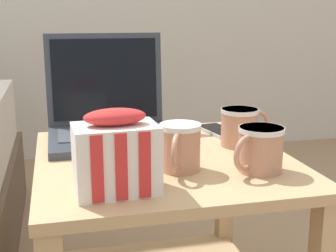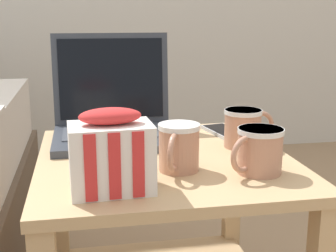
# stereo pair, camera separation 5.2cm
# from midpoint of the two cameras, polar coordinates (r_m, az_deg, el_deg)

# --- Properties ---
(bedside_table) EXTENTS (0.55, 0.58, 0.47)m
(bedside_table) POSITION_cam_midpoint_polar(r_m,az_deg,el_deg) (1.10, -1.92, -12.09)
(bedside_table) COLOR tan
(bedside_table) RESTS_ON ground_plane
(laptop) EXTENTS (0.31, 0.27, 0.26)m
(laptop) POSITION_cam_midpoint_polar(r_m,az_deg,el_deg) (1.20, -8.32, 0.98)
(laptop) COLOR #333842
(laptop) RESTS_ON bedside_table
(mug_front_left) EXTENTS (0.08, 0.12, 0.10)m
(mug_front_left) POSITION_cam_midpoint_polar(r_m,az_deg,el_deg) (0.94, -0.11, -2.35)
(mug_front_left) COLOR tan
(mug_front_left) RESTS_ON bedside_table
(mug_front_right) EXTENTS (0.12, 0.09, 0.09)m
(mug_front_right) POSITION_cam_midpoint_polar(r_m,az_deg,el_deg) (0.94, 9.60, -2.56)
(mug_front_right) COLOR tan
(mug_front_right) RESTS_ON bedside_table
(mug_mid_center) EXTENTS (0.13, 0.09, 0.09)m
(mug_mid_center) POSITION_cam_midpoint_polar(r_m,az_deg,el_deg) (1.12, 7.53, 0.09)
(mug_mid_center) COLOR tan
(mug_mid_center) RESTS_ON bedside_table
(snack_bag) EXTENTS (0.15, 0.11, 0.15)m
(snack_bag) POSITION_cam_midpoint_polar(r_m,az_deg,el_deg) (0.83, -8.14, -3.52)
(snack_bag) COLOR white
(snack_bag) RESTS_ON bedside_table
(cell_phone) EXTENTS (0.10, 0.15, 0.01)m
(cell_phone) POSITION_cam_midpoint_polar(r_m,az_deg,el_deg) (1.25, 4.94, -0.55)
(cell_phone) COLOR #B7BABC
(cell_phone) RESTS_ON bedside_table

